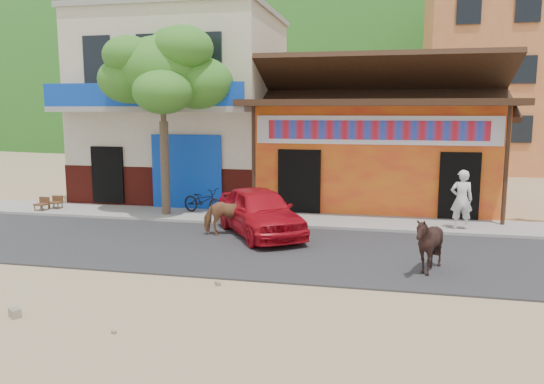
{
  "coord_description": "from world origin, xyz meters",
  "views": [
    {
      "loc": [
        2.43,
        -10.07,
        3.47
      ],
      "look_at": [
        -0.45,
        3.0,
        1.4
      ],
      "focal_mm": 35.0,
      "sensor_mm": 36.0,
      "label": 1
    }
  ],
  "objects_px": {
    "pedestrian": "(462,199)",
    "tree": "(164,121)",
    "cow_dark": "(429,244)",
    "cafe_chair_left": "(55,197)",
    "scooter": "(203,201)",
    "cow_tan": "(229,214)",
    "cafe_chair_right": "(41,198)",
    "red_car": "(260,211)"
  },
  "relations": [
    {
      "from": "tree",
      "to": "scooter",
      "type": "relative_size",
      "value": 3.72
    },
    {
      "from": "scooter",
      "to": "pedestrian",
      "type": "relative_size",
      "value": 0.95
    },
    {
      "from": "red_car",
      "to": "scooter",
      "type": "bearing_deg",
      "value": 104.1
    },
    {
      "from": "cafe_chair_left",
      "to": "cow_tan",
      "type": "bearing_deg",
      "value": -25.63
    },
    {
      "from": "cafe_chair_left",
      "to": "cafe_chair_right",
      "type": "height_order",
      "value": "cafe_chair_right"
    },
    {
      "from": "cow_tan",
      "to": "pedestrian",
      "type": "relative_size",
      "value": 0.82
    },
    {
      "from": "tree",
      "to": "scooter",
      "type": "bearing_deg",
      "value": 15.59
    },
    {
      "from": "cafe_chair_left",
      "to": "cow_dark",
      "type": "bearing_deg",
      "value": -28.73
    },
    {
      "from": "tree",
      "to": "cafe_chair_left",
      "type": "xyz_separation_m",
      "value": [
        -4.11,
        0.07,
        -2.6
      ]
    },
    {
      "from": "red_car",
      "to": "cafe_chair_right",
      "type": "bearing_deg",
      "value": 135.23
    },
    {
      "from": "red_car",
      "to": "cafe_chair_right",
      "type": "relative_size",
      "value": 4.77
    },
    {
      "from": "scooter",
      "to": "red_car",
      "type": "bearing_deg",
      "value": -111.61
    },
    {
      "from": "cow_dark",
      "to": "cafe_chair_left",
      "type": "distance_m",
      "value": 12.88
    },
    {
      "from": "cow_dark",
      "to": "cafe_chair_right",
      "type": "height_order",
      "value": "cow_dark"
    },
    {
      "from": "cow_tan",
      "to": "red_car",
      "type": "relative_size",
      "value": 0.36
    },
    {
      "from": "pedestrian",
      "to": "tree",
      "type": "bearing_deg",
      "value": -5.8
    },
    {
      "from": "scooter",
      "to": "pedestrian",
      "type": "bearing_deg",
      "value": -73.89
    },
    {
      "from": "cow_tan",
      "to": "cow_dark",
      "type": "relative_size",
      "value": 1.12
    },
    {
      "from": "tree",
      "to": "pedestrian",
      "type": "bearing_deg",
      "value": -1.73
    },
    {
      "from": "cow_dark",
      "to": "cafe_chair_left",
      "type": "height_order",
      "value": "cow_dark"
    },
    {
      "from": "cow_dark",
      "to": "cafe_chair_right",
      "type": "bearing_deg",
      "value": -135.59
    },
    {
      "from": "tree",
      "to": "cafe_chair_right",
      "type": "relative_size",
      "value": 7.35
    },
    {
      "from": "cafe_chair_left",
      "to": "tree",
      "type": "bearing_deg",
      "value": -8.91
    },
    {
      "from": "scooter",
      "to": "cow_tan",
      "type": "bearing_deg",
      "value": -125.9
    },
    {
      "from": "cow_dark",
      "to": "pedestrian",
      "type": "xyz_separation_m",
      "value": [
        1.17,
        4.23,
        0.3
      ]
    },
    {
      "from": "tree",
      "to": "cow_dark",
      "type": "height_order",
      "value": "tree"
    },
    {
      "from": "scooter",
      "to": "cafe_chair_left",
      "type": "xyz_separation_m",
      "value": [
        -5.27,
        -0.25,
        -0.02
      ]
    },
    {
      "from": "cow_tan",
      "to": "scooter",
      "type": "xyz_separation_m",
      "value": [
        -1.64,
        2.46,
        -0.09
      ]
    },
    {
      "from": "tree",
      "to": "cow_tan",
      "type": "bearing_deg",
      "value": -37.32
    },
    {
      "from": "cow_tan",
      "to": "scooter",
      "type": "height_order",
      "value": "cow_tan"
    },
    {
      "from": "cow_tan",
      "to": "scooter",
      "type": "bearing_deg",
      "value": 14.64
    },
    {
      "from": "scooter",
      "to": "cafe_chair_right",
      "type": "bearing_deg",
      "value": 117.26
    },
    {
      "from": "cow_tan",
      "to": "cafe_chair_left",
      "type": "xyz_separation_m",
      "value": [
        -6.91,
        2.21,
        -0.11
      ]
    },
    {
      "from": "pedestrian",
      "to": "cafe_chair_left",
      "type": "bearing_deg",
      "value": -5.57
    },
    {
      "from": "cafe_chair_left",
      "to": "cafe_chair_right",
      "type": "relative_size",
      "value": 0.98
    },
    {
      "from": "cow_dark",
      "to": "pedestrian",
      "type": "height_order",
      "value": "pedestrian"
    },
    {
      "from": "red_car",
      "to": "pedestrian",
      "type": "bearing_deg",
      "value": -17.67
    },
    {
      "from": "cow_dark",
      "to": "cow_tan",
      "type": "bearing_deg",
      "value": -141.68
    },
    {
      "from": "cow_tan",
      "to": "cafe_chair_right",
      "type": "height_order",
      "value": "cow_tan"
    },
    {
      "from": "tree",
      "to": "cow_tan",
      "type": "distance_m",
      "value": 4.31
    },
    {
      "from": "cow_tan",
      "to": "cafe_chair_right",
      "type": "distance_m",
      "value": 7.39
    },
    {
      "from": "cow_tan",
      "to": "cafe_chair_right",
      "type": "xyz_separation_m",
      "value": [
        -7.17,
        1.8,
        -0.1
      ]
    }
  ]
}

